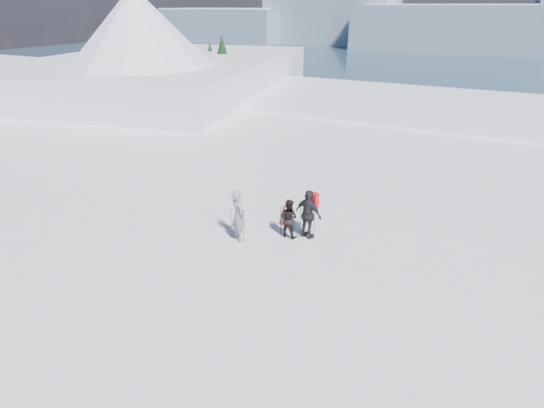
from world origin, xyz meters
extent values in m
plane|color=white|center=(0.00, 60.00, -17.50)|extent=(220.00, 208.01, 71.62)
cube|color=white|center=(0.00, 30.00, -6.50)|extent=(180.00, 16.00, 14.00)
plane|color=navy|center=(0.00, 290.00, -30.00)|extent=(820.00, 820.00, 0.00)
cube|color=slate|center=(-280.00, 440.00, -13.00)|extent=(150.00, 80.00, 34.00)
cube|color=white|center=(-280.00, 440.00, 1.00)|extent=(127.50, 70.00, 8.00)
cube|color=slate|center=(-160.00, 470.00, -7.00)|extent=(130.00, 80.00, 46.00)
cube|color=white|center=(-160.00, 470.00, 13.00)|extent=(110.50, 70.00, 8.00)
cube|color=slate|center=(-40.00, 440.00, -11.00)|extent=(160.00, 80.00, 38.00)
cube|color=white|center=(-40.00, 440.00, 5.00)|extent=(136.00, 70.00, 8.00)
cube|color=white|center=(-28.00, 28.00, -5.00)|extent=(29.19, 35.68, 16.00)
cone|color=white|center=(-25.00, 22.00, 5.00)|extent=(18.00, 18.00, 9.00)
cone|color=white|center=(-33.00, 32.00, 1.00)|extent=(16.00, 16.00, 8.00)
cube|color=#2D2B28|center=(-22.00, 36.00, -9.00)|extent=(21.55, 17.87, 14.25)
cone|color=black|center=(-18.00, 32.00, -3.00)|extent=(5.60, 5.60, 10.00)
cone|color=black|center=(-24.00, 34.00, -1.50)|extent=(7.28, 7.28, 13.00)
cone|color=black|center=(-25.00, 31.00, -2.50)|extent=(6.16, 6.16, 11.00)
cone|color=black|center=(-19.00, 35.00, -3.00)|extent=(5.60, 5.60, 10.00)
cone|color=black|center=(-27.00, 36.00, -2.00)|extent=(6.72, 6.72, 12.00)
cone|color=black|center=(-20.00, 30.00, -2.50)|extent=(6.16, 6.16, 11.00)
cone|color=black|center=(-22.00, 28.00, -3.50)|extent=(5.04, 5.04, 9.00)
imported|color=gray|center=(-3.85, 3.16, 0.99)|extent=(0.86, 0.80, 1.98)
imported|color=black|center=(-2.28, 4.17, 0.76)|extent=(0.78, 0.63, 1.52)
imported|color=black|center=(-1.58, 4.41, 0.96)|extent=(1.21, 0.74, 1.93)
cube|color=red|center=(-1.52, 4.65, 2.20)|extent=(0.46, 0.33, 0.55)
cylinder|color=black|center=(-4.15, 3.12, 0.59)|extent=(0.02, 0.02, 1.17)
cylinder|color=black|center=(-3.58, 3.07, 0.66)|extent=(0.02, 0.02, 1.33)
cylinder|color=black|center=(-2.58, 4.14, 0.59)|extent=(0.02, 0.02, 1.17)
cylinder|color=black|center=(-2.02, 4.09, 0.59)|extent=(0.02, 0.02, 1.18)
cylinder|color=black|center=(-1.84, 4.28, 0.64)|extent=(0.02, 0.02, 1.29)
cylinder|color=black|center=(-1.31, 4.33, 0.62)|extent=(0.02, 0.02, 1.23)
cube|color=black|center=(-3.23, 5.67, 0.01)|extent=(0.63, 1.64, 0.03)
cube|color=black|center=(-3.09, 5.67, 0.01)|extent=(0.57, 1.66, 0.03)
camera|label=1|loc=(3.42, -8.72, 7.97)|focal=28.00mm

